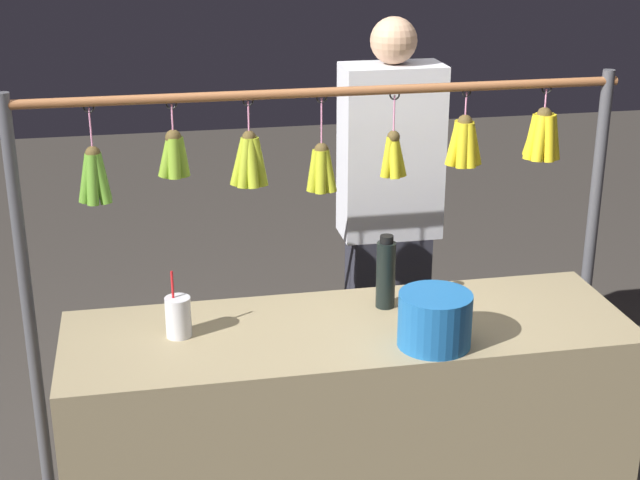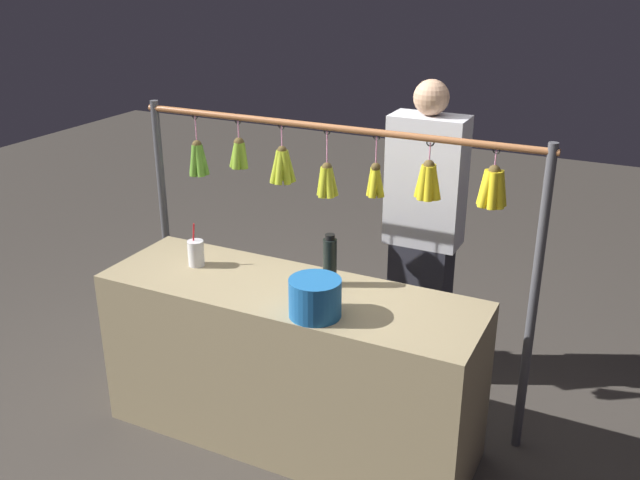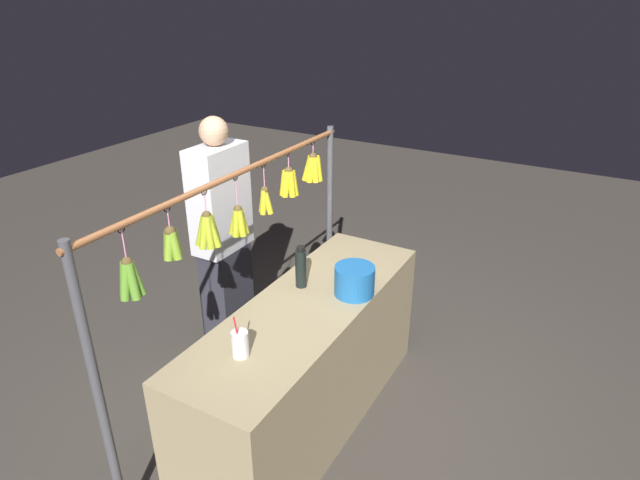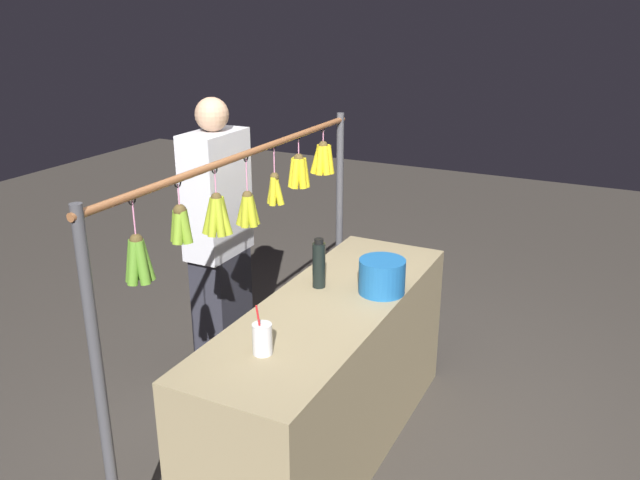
{
  "view_description": "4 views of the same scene",
  "coord_description": "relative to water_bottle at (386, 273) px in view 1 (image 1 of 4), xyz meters",
  "views": [
    {
      "loc": [
        0.61,
        2.64,
        2.13
      ],
      "look_at": [
        0.1,
        0.0,
        1.12
      ],
      "focal_mm": 52.78,
      "sensor_mm": 36.0,
      "label": 1
    },
    {
      "loc": [
        -1.41,
        2.55,
        2.24
      ],
      "look_at": [
        -0.16,
        0.0,
        1.09
      ],
      "focal_mm": 39.43,
      "sensor_mm": 36.0,
      "label": 2
    },
    {
      "loc": [
        2.12,
        1.29,
        2.37
      ],
      "look_at": [
        -0.15,
        0.0,
        1.14
      ],
      "focal_mm": 30.09,
      "sensor_mm": 36.0,
      "label": 3
    },
    {
      "loc": [
        2.52,
        1.2,
        2.14
      ],
      "look_at": [
        0.09,
        0.0,
        1.16
      ],
      "focal_mm": 36.94,
      "sensor_mm": 36.0,
      "label": 4
    }
  ],
  "objects": [
    {
      "name": "blue_bucket",
      "position": [
        -0.07,
        0.3,
        -0.04
      ],
      "size": [
        0.23,
        0.23,
        0.17
      ],
      "primitive_type": "cylinder",
      "color": "#1E64AB",
      "rests_on": "market_counter"
    },
    {
      "name": "market_counter",
      "position": [
        0.15,
        0.13,
        -0.53
      ],
      "size": [
        1.81,
        0.58,
        0.81
      ],
      "primitive_type": "cube",
      "color": "tan",
      "rests_on": "ground"
    },
    {
      "name": "display_rack",
      "position": [
        0.12,
        -0.3,
        0.19
      ],
      "size": [
        2.13,
        0.14,
        1.52
      ],
      "color": "#4C4C51",
      "rests_on": "ground"
    },
    {
      "name": "vendor_person",
      "position": [
        -0.21,
        -0.74,
        -0.11
      ],
      "size": [
        0.4,
        0.22,
        1.67
      ],
      "color": "#2D2D38",
      "rests_on": "ground"
    },
    {
      "name": "water_bottle",
      "position": [
        0.0,
        0.0,
        0.0
      ],
      "size": [
        0.06,
        0.06,
        0.25
      ],
      "color": "black",
      "rests_on": "market_counter"
    },
    {
      "name": "drink_cup",
      "position": [
        0.69,
        0.09,
        -0.05
      ],
      "size": [
        0.08,
        0.08,
        0.21
      ],
      "color": "silver",
      "rests_on": "market_counter"
    }
  ]
}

